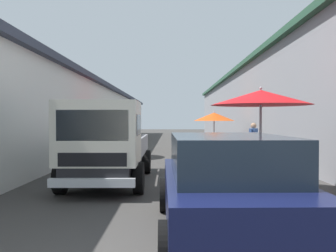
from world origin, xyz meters
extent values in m
plane|color=#3D3A38|center=(13.50, 0.00, 0.00)|extent=(90.00, 90.00, 0.00)
cube|color=silver|center=(15.75, 7.46, 1.76)|extent=(49.50, 7.00, 3.53)
cube|color=#383D4C|center=(15.75, 7.46, 3.65)|extent=(49.80, 7.50, 0.24)
cube|color=gray|center=(15.75, -7.46, 2.33)|extent=(49.50, 7.00, 4.67)
cube|color=#284C38|center=(15.75, -7.46, 4.79)|extent=(49.80, 7.50, 0.24)
cylinder|color=#9E9EA3|center=(12.37, 3.00, 1.13)|extent=(0.06, 0.06, 2.26)
cone|color=red|center=(12.37, 3.00, 2.03)|extent=(2.64, 2.64, 0.46)
sphere|color=#9E9EA3|center=(12.37, 3.00, 2.30)|extent=(0.07, 0.07, 0.07)
cube|color=#9E7547|center=(12.28, 2.91, 0.39)|extent=(0.89, 0.73, 0.78)
sphere|color=orange|center=(12.42, 2.69, 0.83)|extent=(0.09, 0.09, 0.09)
sphere|color=orange|center=(12.39, 2.77, 0.83)|extent=(0.09, 0.09, 0.09)
sphere|color=orange|center=(12.46, 2.78, 0.88)|extent=(0.09, 0.09, 0.09)
sphere|color=orange|center=(12.31, 2.83, 0.83)|extent=(0.09, 0.09, 0.09)
sphere|color=orange|center=(12.46, 2.98, 0.83)|extent=(0.09, 0.09, 0.09)
sphere|color=orange|center=(12.21, 3.12, 0.83)|extent=(0.09, 0.09, 0.09)
cylinder|color=#9E9EA3|center=(15.97, -2.16, 1.03)|extent=(0.06, 0.06, 2.06)
cone|color=#D84C14|center=(15.97, -2.16, 1.83)|extent=(2.21, 2.21, 0.45)
sphere|color=#9E9EA3|center=(15.97, -2.16, 2.10)|extent=(0.07, 0.07, 0.07)
cube|color=olive|center=(16.13, -2.36, 0.42)|extent=(0.76, 0.78, 0.84)
sphere|color=orange|center=(16.30, -2.60, 0.89)|extent=(0.09, 0.09, 0.09)
sphere|color=orange|center=(16.34, -2.41, 0.94)|extent=(0.09, 0.09, 0.09)
sphere|color=orange|center=(16.06, -2.54, 0.89)|extent=(0.09, 0.09, 0.09)
sphere|color=orange|center=(16.32, -2.15, 0.89)|extent=(0.09, 0.09, 0.09)
cylinder|color=#9E9EA3|center=(4.84, -1.84, 1.17)|extent=(0.06, 0.06, 2.34)
cone|color=red|center=(4.84, -1.84, 2.17)|extent=(2.25, 2.25, 0.34)
sphere|color=#9E9EA3|center=(4.84, -1.84, 2.38)|extent=(0.07, 0.07, 0.07)
cube|color=brown|center=(4.94, -2.02, 0.42)|extent=(0.84, 0.58, 0.84)
sphere|color=orange|center=(4.97, -1.92, 0.89)|extent=(0.09, 0.09, 0.09)
sphere|color=orange|center=(5.08, -1.99, 0.89)|extent=(0.09, 0.09, 0.09)
sphere|color=orange|center=(5.14, -2.04, 0.89)|extent=(0.09, 0.09, 0.09)
sphere|color=orange|center=(4.64, -2.12, 0.89)|extent=(0.09, 0.09, 0.09)
cube|color=#0F1438|center=(1.99, -0.62, 0.57)|extent=(3.94, 1.82, 0.64)
cube|color=#19232D|center=(1.84, -0.62, 1.17)|extent=(2.38, 1.57, 0.56)
cube|color=black|center=(3.90, -0.57, 0.35)|extent=(0.14, 1.65, 0.20)
cube|color=silver|center=(3.91, 0.02, 0.63)|extent=(0.07, 0.24, 0.14)
cube|color=silver|center=(3.94, -1.15, 0.63)|extent=(0.07, 0.24, 0.14)
cylinder|color=black|center=(3.30, 0.28, 0.30)|extent=(0.60, 0.22, 0.60)
cylinder|color=black|center=(3.34, -1.44, 0.30)|extent=(0.60, 0.22, 0.60)
cylinder|color=black|center=(0.65, 0.21, 0.30)|extent=(0.60, 0.22, 0.60)
cylinder|color=black|center=(0.69, -1.51, 0.30)|extent=(0.60, 0.22, 0.60)
cube|color=black|center=(6.42, 1.79, 0.50)|extent=(4.81, 1.52, 0.36)
cube|color=beige|center=(4.79, 1.77, 1.38)|extent=(1.55, 1.77, 1.40)
cube|color=#19232D|center=(4.05, 1.77, 1.55)|extent=(0.07, 1.47, 0.63)
cube|color=#19232D|center=(4.79, 1.77, 1.55)|extent=(1.06, 1.78, 0.45)
cube|color=black|center=(4.04, 1.77, 0.86)|extent=(0.07, 1.40, 0.28)
cube|color=silver|center=(3.96, 1.77, 0.40)|extent=(0.14, 1.75, 0.18)
cube|color=gray|center=(7.25, 0.98, 0.93)|extent=(3.16, 0.09, 0.50)
cube|color=gray|center=(7.23, 2.62, 0.93)|extent=(3.16, 0.09, 0.50)
cube|color=gray|center=(8.79, 1.82, 0.93)|extent=(0.08, 1.65, 0.50)
cylinder|color=black|center=(4.80, 0.90, 0.36)|extent=(0.72, 0.23, 0.72)
cylinder|color=black|center=(4.78, 2.65, 0.36)|extent=(0.72, 0.23, 0.72)
cylinder|color=black|center=(7.87, 0.93, 0.36)|extent=(0.72, 0.23, 0.72)
cylinder|color=black|center=(7.85, 2.68, 0.36)|extent=(0.72, 0.23, 0.72)
cylinder|color=#232328|center=(10.22, -2.97, 0.38)|extent=(0.14, 0.14, 0.77)
cylinder|color=#232328|center=(10.09, -2.89, 0.38)|extent=(0.14, 0.14, 0.77)
cube|color=#33518C|center=(10.15, -2.93, 1.05)|extent=(0.49, 0.40, 0.58)
sphere|color=#A57A5B|center=(10.15, -2.93, 1.45)|extent=(0.21, 0.21, 0.21)
cylinder|color=#33518C|center=(10.39, -3.07, 1.08)|extent=(0.08, 0.08, 0.52)
cylinder|color=#33518C|center=(9.92, -2.78, 1.08)|extent=(0.08, 0.08, 0.52)
cylinder|color=#232328|center=(17.09, 2.34, 0.38)|extent=(0.14, 0.14, 0.76)
cylinder|color=#232328|center=(17.25, 2.34, 0.38)|extent=(0.14, 0.14, 0.76)
cube|color=#4C8C59|center=(17.17, 2.34, 1.04)|extent=(0.45, 0.22, 0.57)
sphere|color=#A57A5B|center=(17.17, 2.34, 1.43)|extent=(0.21, 0.21, 0.21)
cylinder|color=#4C8C59|center=(16.90, 2.35, 1.07)|extent=(0.08, 0.08, 0.51)
cylinder|color=#4C8C59|center=(17.44, 2.33, 1.07)|extent=(0.08, 0.08, 0.51)
cylinder|color=black|center=(8.03, -1.98, 0.22)|extent=(0.45, 0.16, 0.44)
cylinder|color=black|center=(6.79, -2.19, 0.22)|extent=(0.45, 0.18, 0.44)
cube|color=#3359A5|center=(7.36, -2.09, 0.27)|extent=(0.93, 0.42, 0.08)
ellipsoid|color=black|center=(7.07, -2.14, 0.64)|extent=(0.59, 0.35, 0.20)
cube|color=#3359A5|center=(7.98, -1.99, 0.67)|extent=(0.19, 0.34, 0.56)
cylinder|color=silver|center=(7.91, -2.00, 0.77)|extent=(0.28, 0.10, 0.68)
cylinder|color=black|center=(7.83, -2.02, 1.12)|extent=(0.55, 0.12, 0.04)
camera|label=1|loc=(-3.06, 0.17, 1.67)|focal=37.61mm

